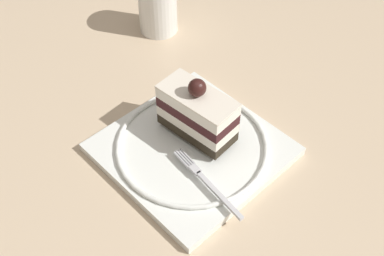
{
  "coord_description": "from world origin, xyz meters",
  "views": [
    {
      "loc": [
        0.26,
        -0.34,
        0.51
      ],
      "look_at": [
        -0.02,
        -0.02,
        0.05
      ],
      "focal_mm": 44.86,
      "sensor_mm": 36.0,
      "label": 1
    }
  ],
  "objects_px": {
    "fork": "(206,181)",
    "dessert_plate": "(192,148)",
    "drink_glass_near": "(158,8)",
    "cake_slice": "(198,112)"
  },
  "relations": [
    {
      "from": "dessert_plate",
      "to": "fork",
      "type": "xyz_separation_m",
      "value": [
        0.06,
        -0.04,
        0.01
      ]
    },
    {
      "from": "cake_slice",
      "to": "drink_glass_near",
      "type": "relative_size",
      "value": 1.09
    },
    {
      "from": "drink_glass_near",
      "to": "dessert_plate",
      "type": "bearing_deg",
      "value": -37.43
    },
    {
      "from": "cake_slice",
      "to": "drink_glass_near",
      "type": "bearing_deg",
      "value": 145.21
    },
    {
      "from": "fork",
      "to": "dessert_plate",
      "type": "bearing_deg",
      "value": 145.78
    },
    {
      "from": "dessert_plate",
      "to": "fork",
      "type": "bearing_deg",
      "value": -34.22
    },
    {
      "from": "fork",
      "to": "drink_glass_near",
      "type": "bearing_deg",
      "value": 143.17
    },
    {
      "from": "dessert_plate",
      "to": "fork",
      "type": "distance_m",
      "value": 0.07
    },
    {
      "from": "drink_glass_near",
      "to": "cake_slice",
      "type": "bearing_deg",
      "value": -34.79
    },
    {
      "from": "cake_slice",
      "to": "drink_glass_near",
      "type": "height_order",
      "value": "cake_slice"
    }
  ]
}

